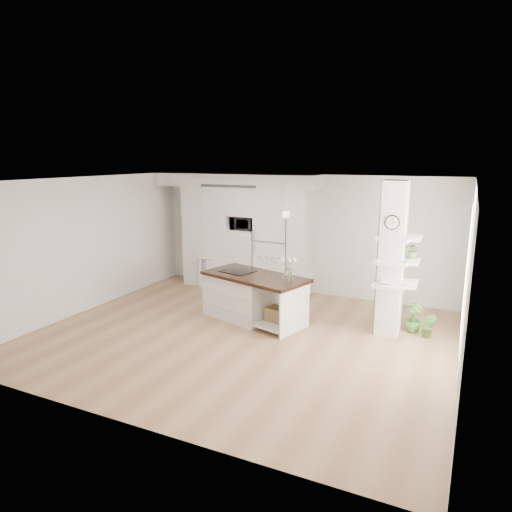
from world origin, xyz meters
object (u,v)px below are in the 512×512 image
at_px(bookshelf, 215,273).
at_px(floor_plant_a, 429,325).
at_px(refrigerator, 274,255).
at_px(kitchen_island, 246,295).

bearing_deg(bookshelf, floor_plant_a, -34.59).
relative_size(refrigerator, kitchen_island, 0.80).
height_order(refrigerator, kitchen_island, refrigerator).
bearing_deg(floor_plant_a, bookshelf, 166.11).
xyz_separation_m(kitchen_island, bookshelf, (-1.68, 1.68, -0.15)).
distance_m(bookshelf, floor_plant_a, 5.13).
distance_m(kitchen_island, floor_plant_a, 3.34).
relative_size(refrigerator, floor_plant_a, 3.83).
xyz_separation_m(refrigerator, bookshelf, (-1.48, -0.17, -0.55)).
height_order(kitchen_island, bookshelf, kitchen_island).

